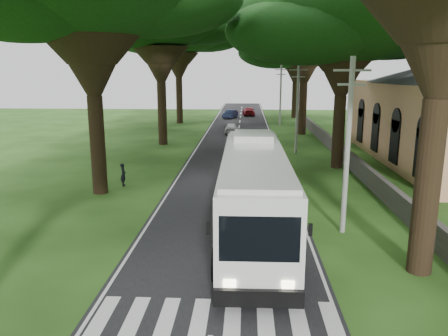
% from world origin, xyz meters
% --- Properties ---
extents(ground, '(140.00, 140.00, 0.00)m').
position_xyz_m(ground, '(0.00, 0.00, 0.00)').
color(ground, '#204213').
rests_on(ground, ground).
extents(road, '(8.00, 120.00, 0.04)m').
position_xyz_m(road, '(0.00, 25.00, 0.01)').
color(road, black).
rests_on(road, ground).
extents(crosswalk, '(8.00, 3.00, 0.01)m').
position_xyz_m(crosswalk, '(0.00, -2.00, 0.00)').
color(crosswalk, silver).
rests_on(crosswalk, ground).
extents(property_wall, '(0.35, 50.00, 1.20)m').
position_xyz_m(property_wall, '(9.00, 24.00, 0.60)').
color(property_wall, '#383533').
rests_on(property_wall, ground).
extents(pole_near, '(1.60, 0.24, 8.00)m').
position_xyz_m(pole_near, '(5.50, 6.00, 4.18)').
color(pole_near, gray).
rests_on(pole_near, ground).
extents(pole_mid, '(1.60, 0.24, 8.00)m').
position_xyz_m(pole_mid, '(5.50, 26.00, 4.18)').
color(pole_mid, gray).
rests_on(pole_mid, ground).
extents(pole_far, '(1.60, 0.24, 8.00)m').
position_xyz_m(pole_far, '(5.50, 46.00, 4.18)').
color(pole_far, gray).
rests_on(pole_far, ground).
extents(tree_l_midb, '(15.23, 15.23, 15.97)m').
position_xyz_m(tree_l_midb, '(-7.50, 30.00, 12.62)').
color(tree_l_midb, black).
rests_on(tree_l_midb, ground).
extents(tree_l_far, '(16.06, 16.06, 16.30)m').
position_xyz_m(tree_l_far, '(-8.50, 48.00, 12.79)').
color(tree_l_far, black).
rests_on(tree_l_far, ground).
extents(tree_r_mida, '(15.70, 15.70, 14.49)m').
position_xyz_m(tree_r_mida, '(8.00, 20.00, 11.08)').
color(tree_r_mida, black).
rests_on(tree_r_mida, ground).
extents(tree_r_midb, '(12.45, 12.45, 14.65)m').
position_xyz_m(tree_r_midb, '(7.50, 38.00, 11.79)').
color(tree_r_midb, black).
rests_on(tree_r_midb, ground).
extents(tree_r_far, '(16.19, 16.19, 14.51)m').
position_xyz_m(tree_r_far, '(8.50, 56.00, 11.01)').
color(tree_r_far, black).
rests_on(tree_r_far, ground).
extents(coach_bus, '(3.23, 13.35, 3.93)m').
position_xyz_m(coach_bus, '(1.33, 5.41, 2.12)').
color(coach_bus, white).
rests_on(coach_bus, ground).
extents(distant_car_a, '(1.53, 3.73, 1.27)m').
position_xyz_m(distant_car_a, '(-0.80, 37.91, 0.66)').
color(distant_car_a, silver).
rests_on(distant_car_a, road).
extents(distant_car_b, '(2.45, 4.09, 1.27)m').
position_xyz_m(distant_car_b, '(-1.55, 54.42, 0.67)').
color(distant_car_b, navy).
rests_on(distant_car_b, road).
extents(distant_car_c, '(2.16, 4.70, 1.33)m').
position_xyz_m(distant_car_c, '(1.32, 58.80, 0.70)').
color(distant_car_c, maroon).
rests_on(distant_car_c, road).
extents(pedestrian, '(0.44, 0.59, 1.49)m').
position_xyz_m(pedestrian, '(-7.02, 13.71, 0.75)').
color(pedestrian, black).
rests_on(pedestrian, ground).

